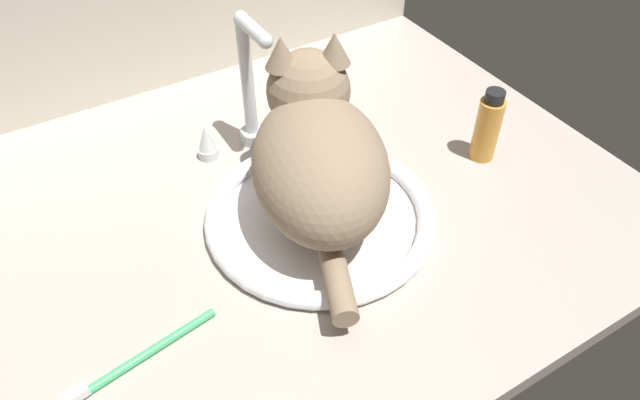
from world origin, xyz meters
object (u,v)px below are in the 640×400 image
at_px(cat, 317,150).
at_px(toothbrush, 141,357).
at_px(sink_basin, 320,215).
at_px(amber_bottle, 488,127).
at_px(faucet, 251,98).

relative_size(cat, toothbrush, 1.91).
bearing_deg(sink_basin, amber_bottle, -1.53).
bearing_deg(amber_bottle, faucet, 143.88).
height_order(faucet, toothbrush, faucet).
bearing_deg(faucet, cat, -87.13).
relative_size(sink_basin, faucet, 1.43).
relative_size(sink_basin, toothbrush, 1.74).
xyz_separation_m(cat, toothbrush, (-0.30, -0.11, -0.10)).
height_order(faucet, cat, cat).
bearing_deg(sink_basin, toothbrush, -163.40).
xyz_separation_m(sink_basin, faucet, (-0.00, 0.21, 0.08)).
relative_size(faucet, amber_bottle, 1.87).
distance_m(cat, toothbrush, 0.33).
bearing_deg(sink_basin, cat, 67.78).
height_order(cat, amber_bottle, cat).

